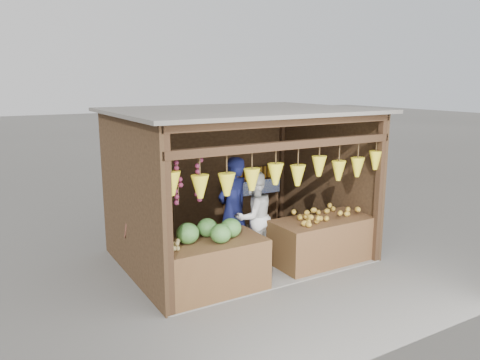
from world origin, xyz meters
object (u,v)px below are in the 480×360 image
object	(u,v)px
counter_left	(211,266)
man_standing	(233,210)
vendor_seated	(140,227)
counter_right	(321,241)
woman_standing	(254,217)

from	to	relation	value
counter_left	man_standing	xyz separation A→B (m)	(0.91, 0.94, 0.53)
vendor_seated	man_standing	bearing A→B (deg)	-165.19
counter_right	man_standing	xyz separation A→B (m)	(-1.29, 0.86, 0.54)
woman_standing	counter_right	bearing A→B (deg)	139.02
man_standing	vendor_seated	bearing A→B (deg)	-25.19
counter_left	vendor_seated	size ratio (longest dim) A/B	1.54
counter_right	vendor_seated	world-z (taller)	vendor_seated
woman_standing	vendor_seated	world-z (taller)	woman_standing
counter_left	counter_right	bearing A→B (deg)	1.99
woman_standing	vendor_seated	size ratio (longest dim) A/B	1.51
counter_right	man_standing	distance (m)	1.64
counter_right	vendor_seated	xyz separation A→B (m)	(-2.91, 1.05, 0.44)
counter_right	vendor_seated	bearing A→B (deg)	160.24
counter_right	vendor_seated	size ratio (longest dim) A/B	1.67
vendor_seated	woman_standing	bearing A→B (deg)	-169.48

